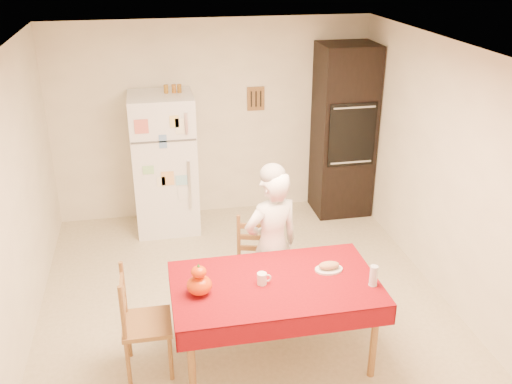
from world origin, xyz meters
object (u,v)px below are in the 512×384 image
object	(u,v)px
seated_woman	(272,246)
oven_cabinet	(344,131)
bread_plate	(329,269)
wine_glass	(374,276)
refrigerator	(165,163)
coffee_mug	(262,279)
pumpkin_lower	(199,285)
chair_far	(257,262)
chair_left	(138,319)
dining_table	(275,289)

from	to	relation	value
seated_woman	oven_cabinet	bearing A→B (deg)	-138.98
oven_cabinet	bread_plate	distance (m)	2.85
wine_glass	bread_plate	distance (m)	0.41
refrigerator	coffee_mug	size ratio (longest dim) A/B	17.00
seated_woman	pumpkin_lower	distance (m)	0.99
coffee_mug	bread_plate	world-z (taller)	coffee_mug
chair_far	coffee_mug	distance (m)	0.83
refrigerator	pumpkin_lower	size ratio (longest dim) A/B	8.31
refrigerator	chair_left	xyz separation A→B (m)	(-0.37, -2.61, -0.34)
dining_table	bread_plate	xyz separation A→B (m)	(0.49, 0.09, 0.08)
pumpkin_lower	refrigerator	bearing A→B (deg)	92.84
refrigerator	seated_woman	size ratio (longest dim) A/B	1.13
refrigerator	dining_table	world-z (taller)	refrigerator
coffee_mug	pumpkin_lower	xyz separation A→B (m)	(-0.51, -0.04, 0.03)
dining_table	wine_glass	world-z (taller)	wine_glass
bread_plate	pumpkin_lower	bearing A→B (deg)	-173.37
oven_cabinet	chair_far	xyz separation A→B (m)	(-1.52, -1.97, -0.59)
chair_left	coffee_mug	distance (m)	1.06
wine_glass	seated_woman	bearing A→B (deg)	129.04
oven_cabinet	chair_left	world-z (taller)	oven_cabinet
chair_left	bread_plate	world-z (taller)	chair_left
refrigerator	oven_cabinet	size ratio (longest dim) A/B	0.77
refrigerator	chair_left	distance (m)	2.66
refrigerator	pumpkin_lower	bearing A→B (deg)	-87.16
refrigerator	pumpkin_lower	world-z (taller)	refrigerator
chair_far	pumpkin_lower	world-z (taller)	chair_far
refrigerator	dining_table	size ratio (longest dim) A/B	1.00
pumpkin_lower	oven_cabinet	bearing A→B (deg)	52.21
refrigerator	oven_cabinet	distance (m)	2.29
chair_far	coffee_mug	world-z (taller)	chair_far
chair_far	seated_woman	world-z (taller)	seated_woman
oven_cabinet	wine_glass	size ratio (longest dim) A/B	12.50
seated_woman	coffee_mug	bearing A→B (deg)	55.06
refrigerator	chair_left	world-z (taller)	refrigerator
coffee_mug	wine_glass	xyz separation A→B (m)	(0.88, -0.19, 0.04)
chair_far	wine_glass	world-z (taller)	chair_far
dining_table	wine_glass	size ratio (longest dim) A/B	9.66
chair_far	pumpkin_lower	bearing A→B (deg)	-112.73
chair_left	pumpkin_lower	bearing A→B (deg)	-101.96
bread_plate	oven_cabinet	bearing A→B (deg)	68.65
oven_cabinet	pumpkin_lower	distance (m)	3.51
chair_left	chair_far	bearing A→B (deg)	-58.19
dining_table	pumpkin_lower	distance (m)	0.64
dining_table	chair_far	xyz separation A→B (m)	(-0.00, 0.76, -0.18)
pumpkin_lower	seated_woman	bearing A→B (deg)	41.84
chair_left	seated_woman	size ratio (longest dim) A/B	0.63
dining_table	pumpkin_lower	size ratio (longest dim) A/B	8.31
refrigerator	chair_left	size ratio (longest dim) A/B	1.79
dining_table	chair_far	bearing A→B (deg)	90.32
dining_table	chair_left	bearing A→B (deg)	176.52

